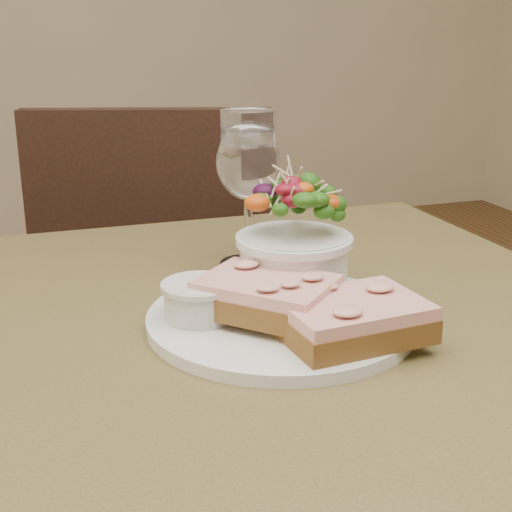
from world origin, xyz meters
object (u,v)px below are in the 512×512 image
object	(u,v)px
chair_far	(168,386)
wine_glass	(248,166)
dinner_plate	(281,319)
sandwich_front	(352,318)
cafe_table	(250,413)
salad_bowl	(294,237)
sandwich_back	(267,295)
ramekin	(200,298)

from	to	relation	value
chair_far	wine_glass	world-z (taller)	wine_glass
chair_far	wine_glass	size ratio (longest dim) A/B	5.14
dinner_plate	wine_glass	distance (m)	0.22
dinner_plate	sandwich_front	distance (m)	0.09
cafe_table	salad_bowl	world-z (taller)	salad_bowl
cafe_table	wine_glass	world-z (taller)	wine_glass
cafe_table	sandwich_back	bearing A→B (deg)	-67.44
cafe_table	wine_glass	bearing A→B (deg)	72.26
chair_far	dinner_plate	xyz separation A→B (m)	(-0.03, -0.75, 0.46)
chair_far	salad_bowl	distance (m)	0.87
ramekin	dinner_plate	bearing A→B (deg)	-11.40
dinner_plate	ramekin	bearing A→B (deg)	168.60
dinner_plate	sandwich_back	bearing A→B (deg)	-152.69
salad_bowl	dinner_plate	bearing A→B (deg)	-122.25
sandwich_back	salad_bowl	distance (m)	0.09
sandwich_back	salad_bowl	size ratio (longest dim) A/B	1.20
chair_far	wine_glass	xyz separation A→B (m)	(-0.00, -0.57, 0.58)
cafe_table	salad_bowl	size ratio (longest dim) A/B	6.30
sandwich_back	salad_bowl	xyz separation A→B (m)	(0.05, 0.07, 0.03)
cafe_table	dinner_plate	xyz separation A→B (m)	(0.03, -0.01, 0.11)
salad_bowl	wine_glass	size ratio (longest dim) A/B	0.73
cafe_table	wine_glass	size ratio (longest dim) A/B	4.57
salad_bowl	cafe_table	bearing A→B (deg)	-146.17
cafe_table	chair_far	distance (m)	0.82
salad_bowl	wine_glass	bearing A→B (deg)	94.20
dinner_plate	sandwich_front	world-z (taller)	sandwich_front
sandwich_back	wine_glass	bearing A→B (deg)	123.37
ramekin	chair_far	bearing A→B (deg)	81.81
dinner_plate	salad_bowl	world-z (taller)	salad_bowl
chair_far	dinner_plate	bearing A→B (deg)	104.53
dinner_plate	wine_glass	bearing A→B (deg)	81.79
cafe_table	sandwich_front	distance (m)	0.17
cafe_table	chair_far	size ratio (longest dim) A/B	0.89
chair_far	sandwich_back	world-z (taller)	chair_far
sandwich_back	sandwich_front	bearing A→B (deg)	1.10
sandwich_front	sandwich_back	distance (m)	0.09
cafe_table	salad_bowl	xyz separation A→B (m)	(0.06, 0.04, 0.17)
ramekin	cafe_table	bearing A→B (deg)	-1.75
chair_far	sandwich_front	world-z (taller)	chair_far
sandwich_front	chair_far	bearing A→B (deg)	86.23
sandwich_front	wine_glass	distance (m)	0.27
chair_far	wine_glass	bearing A→B (deg)	106.52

